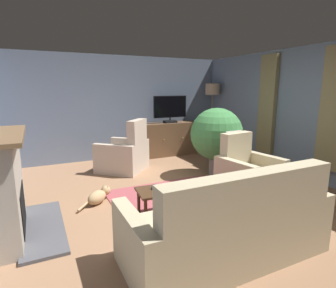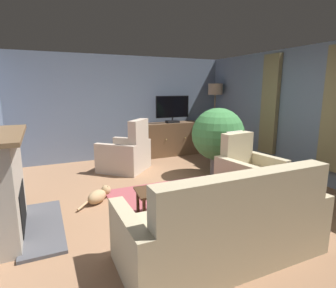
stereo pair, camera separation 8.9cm
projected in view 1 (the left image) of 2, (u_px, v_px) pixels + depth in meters
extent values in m
cube|color=#936B4C|center=(185.00, 203.00, 4.33)|extent=(6.01, 7.09, 0.04)
cube|color=slate|center=(122.00, 108.00, 6.97)|extent=(6.01, 0.10, 2.56)
cube|color=slate|center=(311.00, 114.00, 5.25)|extent=(0.10, 7.09, 2.56)
cube|color=#8E7F56|center=(333.00, 109.00, 4.75)|extent=(0.10, 0.44, 2.15)
cube|color=#8E7F56|center=(267.00, 105.00, 6.07)|extent=(0.10, 0.44, 2.15)
cube|color=#9E474C|center=(183.00, 202.00, 4.33)|extent=(2.09, 1.99, 0.01)
cube|color=#4C4C51|center=(43.00, 227.00, 3.51)|extent=(0.50, 1.49, 0.04)
cube|color=#ADA393|center=(0.00, 189.00, 3.22)|extent=(0.41, 1.29, 1.21)
cube|color=black|center=(19.00, 209.00, 3.34)|extent=(0.10, 0.72, 0.52)
cube|color=#4A3523|center=(169.00, 153.00, 7.41)|extent=(1.45, 0.42, 0.06)
cube|color=brown|center=(169.00, 139.00, 7.33)|extent=(1.51, 0.48, 0.87)
sphere|color=tan|center=(164.00, 140.00, 6.98)|extent=(0.03, 0.03, 0.03)
sphere|color=tan|center=(183.00, 138.00, 7.22)|extent=(0.03, 0.03, 0.03)
cube|color=black|center=(170.00, 122.00, 7.20)|extent=(0.33, 0.20, 0.06)
cylinder|color=black|center=(170.00, 119.00, 7.18)|extent=(0.04, 0.04, 0.08)
cube|color=black|center=(170.00, 107.00, 7.12)|extent=(0.92, 0.05, 0.56)
cube|color=black|center=(171.00, 107.00, 7.09)|extent=(0.88, 0.01, 0.52)
cube|color=#422B19|center=(173.00, 189.00, 3.82)|extent=(1.03, 0.55, 0.03)
cylinder|color=#422B19|center=(196.00, 194.00, 4.17)|extent=(0.04, 0.04, 0.37)
cylinder|color=#422B19|center=(139.00, 202.00, 3.87)|extent=(0.04, 0.04, 0.37)
cylinder|color=#422B19|center=(207.00, 203.00, 3.85)|extent=(0.04, 0.04, 0.37)
cylinder|color=#422B19|center=(146.00, 213.00, 3.54)|extent=(0.04, 0.04, 0.37)
cube|color=black|center=(154.00, 187.00, 3.82)|extent=(0.14, 0.17, 0.02)
cube|color=tan|center=(224.00, 235.00, 2.94)|extent=(1.87, 0.94, 0.44)
cube|color=tan|center=(251.00, 203.00, 2.51)|extent=(1.87, 0.20, 0.59)
cube|color=tan|center=(134.00, 250.00, 2.48)|extent=(0.15, 0.94, 0.66)
cube|color=tan|center=(291.00, 208.00, 3.35)|extent=(0.15, 0.94, 0.66)
cube|color=#B2A899|center=(254.00, 206.00, 2.86)|extent=(0.37, 0.16, 0.36)
cube|color=#C6B29E|center=(122.00, 160.00, 5.99)|extent=(1.10, 1.09, 0.44)
cube|color=#C6B29E|center=(137.00, 136.00, 5.77)|extent=(0.57, 0.59, 0.68)
cube|color=#C6B29E|center=(114.00, 160.00, 5.61)|extent=(0.75, 0.72, 0.64)
cube|color=#C6B29E|center=(130.00, 152.00, 6.33)|extent=(0.75, 0.72, 0.64)
cube|color=tan|center=(250.00, 182.00, 4.57)|extent=(0.70, 0.92, 0.45)
cube|color=tan|center=(236.00, 149.00, 4.74)|extent=(0.61, 0.25, 0.57)
cube|color=tan|center=(264.00, 173.00, 4.75)|extent=(0.24, 0.86, 0.65)
cube|color=tan|center=(235.00, 181.00, 4.36)|extent=(0.24, 0.86, 0.65)
cube|color=white|center=(234.00, 138.00, 4.76)|extent=(0.37, 0.07, 0.24)
cylinder|color=slate|center=(215.00, 166.00, 5.62)|extent=(0.26, 0.26, 0.40)
sphere|color=#3D7F42|center=(217.00, 134.00, 5.49)|extent=(1.05, 1.05, 1.05)
ellipsoid|color=tan|center=(97.00, 197.00, 4.25)|extent=(0.41, 0.39, 0.21)
sphere|color=tan|center=(106.00, 190.00, 4.45)|extent=(0.15, 0.15, 0.15)
cone|color=tan|center=(103.00, 186.00, 4.45)|extent=(0.04, 0.04, 0.04)
cone|color=tan|center=(108.00, 187.00, 4.42)|extent=(0.04, 0.04, 0.04)
cylinder|color=tan|center=(83.00, 206.00, 4.02)|extent=(0.19, 0.17, 0.08)
cylinder|color=#4C4233|center=(211.00, 150.00, 7.85)|extent=(0.28, 0.28, 0.04)
cylinder|color=olive|center=(212.00, 123.00, 7.70)|extent=(0.03, 0.03, 1.59)
cylinder|color=tan|center=(213.00, 89.00, 7.51)|extent=(0.39, 0.39, 0.30)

